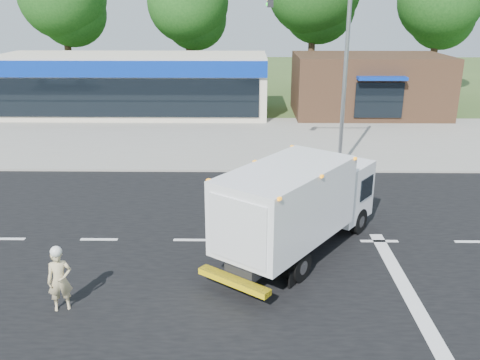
% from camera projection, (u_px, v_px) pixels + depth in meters
% --- Properties ---
extents(ground, '(120.00, 120.00, 0.00)m').
position_uv_depth(ground, '(285.00, 241.00, 16.26)').
color(ground, '#385123').
rests_on(ground, ground).
extents(road_asphalt, '(60.00, 14.00, 0.02)m').
position_uv_depth(road_asphalt, '(285.00, 241.00, 16.26)').
color(road_asphalt, black).
rests_on(road_asphalt, ground).
extents(sidewalk, '(60.00, 2.40, 0.12)m').
position_uv_depth(sidewalk, '(273.00, 163.00, 23.99)').
color(sidewalk, gray).
rests_on(sidewalk, ground).
extents(parking_apron, '(60.00, 9.00, 0.02)m').
position_uv_depth(parking_apron, '(268.00, 135.00, 29.48)').
color(parking_apron, gray).
rests_on(parking_apron, ground).
extents(lane_markings, '(55.20, 7.00, 0.01)m').
position_uv_depth(lane_markings, '(334.00, 261.00, 14.96)').
color(lane_markings, silver).
rests_on(lane_markings, road_asphalt).
extents(ems_box_truck, '(5.55, 6.52, 2.93)m').
position_uv_depth(ems_box_truck, '(299.00, 202.00, 14.92)').
color(ems_box_truck, black).
rests_on(ems_box_truck, ground).
extents(emergency_worker, '(0.69, 0.57, 1.72)m').
position_uv_depth(emergency_worker, '(60.00, 279.00, 12.37)').
color(emergency_worker, '#CCB888').
rests_on(emergency_worker, ground).
extents(retail_strip_mall, '(18.00, 6.20, 4.00)m').
position_uv_depth(retail_strip_mall, '(133.00, 84.00, 34.54)').
color(retail_strip_mall, beige).
rests_on(retail_strip_mall, ground).
extents(brown_storefront, '(10.00, 6.70, 4.00)m').
position_uv_depth(brown_storefront, '(369.00, 85.00, 34.39)').
color(brown_storefront, '#382316').
rests_on(brown_storefront, ground).
extents(traffic_signal_pole, '(3.51, 0.25, 8.00)m').
position_uv_depth(traffic_signal_pole, '(331.00, 60.00, 21.79)').
color(traffic_signal_pole, gray).
rests_on(traffic_signal_pole, ground).
extents(background_trees, '(36.77, 7.39, 12.10)m').
position_uv_depth(background_trees, '(253.00, 1.00, 40.45)').
color(background_trees, '#332114').
rests_on(background_trees, ground).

